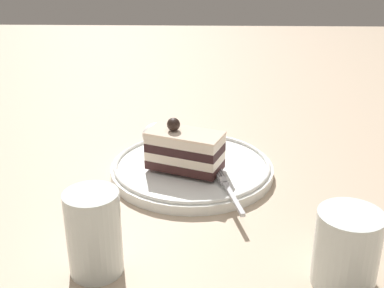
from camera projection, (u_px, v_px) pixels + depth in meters
The scene contains 7 objects.
ground_plane at pixel (210, 180), 0.75m from camera, with size 2.40×2.40×0.00m, color tan.
dessert_plate at pixel (192, 168), 0.76m from camera, with size 0.24×0.24×0.02m.
cake_slice at pixel (185, 150), 0.73m from camera, with size 0.09×0.12×0.08m.
whipped_cream_dollop at pixel (157, 135), 0.81m from camera, with size 0.05×0.05×0.04m, color white.
fork at pixel (228, 188), 0.68m from camera, with size 0.13×0.04×0.00m.
drink_glass_near at pixel (94, 236), 0.54m from camera, with size 0.06×0.06×0.10m.
drink_glass_far at pixel (346, 252), 0.52m from camera, with size 0.07×0.07×0.08m.
Camera 1 is at (-0.67, 0.01, 0.35)m, focal length 47.56 mm.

